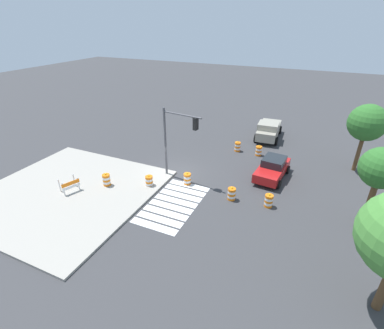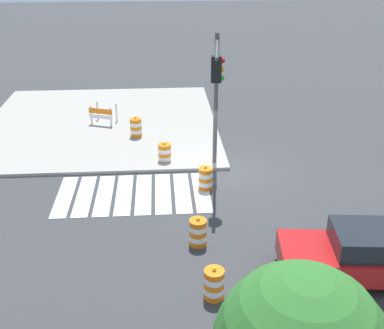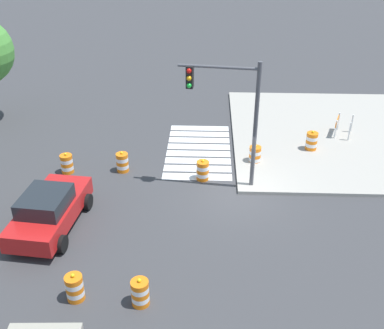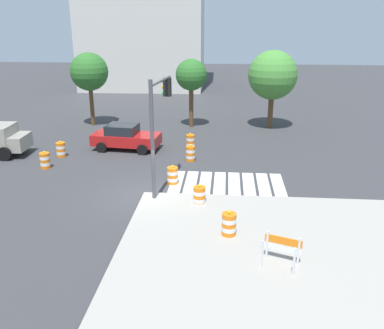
# 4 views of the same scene
# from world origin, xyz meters

# --- Properties ---
(ground_plane) EXTENTS (120.00, 120.00, 0.00)m
(ground_plane) POSITION_xyz_m (0.00, 0.00, 0.00)
(ground_plane) COLOR #38383A
(sidewalk_corner) EXTENTS (12.00, 12.00, 0.15)m
(sidewalk_corner) POSITION_xyz_m (6.00, -6.00, 0.07)
(sidewalk_corner) COLOR #9E998E
(sidewalk_corner) RESTS_ON ground
(crosswalk_stripes) EXTENTS (5.85, 3.20, 0.02)m
(crosswalk_stripes) POSITION_xyz_m (4.00, 1.80, 0.01)
(crosswalk_stripes) COLOR silver
(crosswalk_stripes) RESTS_ON ground
(sports_car) EXTENTS (4.47, 2.48, 1.63)m
(sports_car) POSITION_xyz_m (-2.60, 7.27, 0.81)
(sports_car) COLOR red
(sports_car) RESTS_ON ground
(traffic_barrel_near_corner) EXTENTS (0.56, 0.56, 1.02)m
(traffic_barrel_near_corner) POSITION_xyz_m (1.81, 5.28, 0.45)
(traffic_barrel_near_corner) COLOR orange
(traffic_barrel_near_corner) RESTS_ON ground
(traffic_barrel_crosswalk_end) EXTENTS (0.56, 0.56, 1.02)m
(traffic_barrel_crosswalk_end) POSITION_xyz_m (-6.34, 3.33, 0.45)
(traffic_barrel_crosswalk_end) COLOR orange
(traffic_barrel_crosswalk_end) RESTS_ON ground
(traffic_barrel_median_near) EXTENTS (0.56, 0.56, 1.02)m
(traffic_barrel_median_near) POSITION_xyz_m (1.58, 7.81, 0.45)
(traffic_barrel_median_near) COLOR orange
(traffic_barrel_median_near) RESTS_ON ground
(traffic_barrel_median_far) EXTENTS (0.56, 0.56, 1.02)m
(traffic_barrel_median_far) POSITION_xyz_m (1.20, 1.54, 0.45)
(traffic_barrel_median_far) COLOR orange
(traffic_barrel_median_far) RESTS_ON ground
(traffic_barrel_far_curb) EXTENTS (0.56, 0.56, 1.02)m
(traffic_barrel_far_curb) POSITION_xyz_m (2.74, -0.92, 0.45)
(traffic_barrel_far_curb) COLOR orange
(traffic_barrel_far_curb) RESTS_ON ground
(traffic_barrel_lane_center) EXTENTS (0.56, 0.56, 1.02)m
(traffic_barrel_lane_center) POSITION_xyz_m (-6.21, 5.39, 0.45)
(traffic_barrel_lane_center) COLOR orange
(traffic_barrel_lane_center) RESTS_ON ground
(traffic_barrel_on_sidewalk) EXTENTS (0.56, 0.56, 1.02)m
(traffic_barrel_on_sidewalk) POSITION_xyz_m (4.08, -3.83, 0.60)
(traffic_barrel_on_sidewalk) COLOR orange
(traffic_barrel_on_sidewalk) RESTS_ON sidewalk_corner
(construction_barricade) EXTENTS (1.43, 1.16, 1.00)m
(construction_barricade) POSITION_xyz_m (5.88, -5.65, 0.72)
(construction_barricade) COLOR silver
(construction_barricade) RESTS_ON sidewalk_corner
(traffic_light_pole) EXTENTS (0.62, 3.27, 5.50)m
(traffic_light_pole) POSITION_xyz_m (0.73, 0.53, 3.91)
(traffic_light_pole) COLOR #4C4C51
(traffic_light_pole) RESTS_ON sidewalk_corner
(street_tree_streetside_near) EXTENTS (3.66, 3.66, 5.88)m
(street_tree_streetside_near) POSITION_xyz_m (7.26, 13.70, 4.02)
(street_tree_streetside_near) COLOR brown
(street_tree_streetside_near) RESTS_ON ground
(street_tree_streetside_mid) EXTENTS (2.89, 2.89, 5.63)m
(street_tree_streetside_mid) POSITION_xyz_m (-6.69, 13.39, 4.15)
(street_tree_streetside_mid) COLOR brown
(street_tree_streetside_mid) RESTS_ON ground
(street_tree_streetside_far) EXTENTS (2.37, 2.37, 5.21)m
(street_tree_streetside_far) POSITION_xyz_m (1.15, 13.52, 3.95)
(street_tree_streetside_far) COLOR brown
(street_tree_streetside_far) RESTS_ON ground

